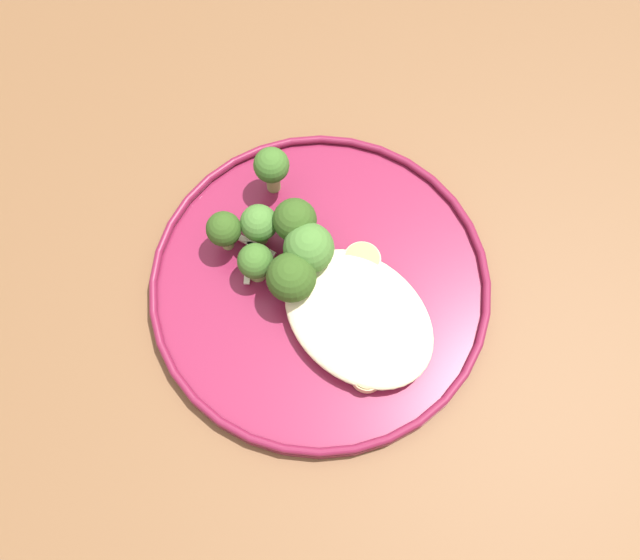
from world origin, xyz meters
The scene contains 20 objects.
ground centered at (0.00, 0.00, 0.00)m, with size 6.00×6.00×0.00m, color #47423D.
wooden_dining_table centered at (0.00, 0.00, 0.66)m, with size 1.40×1.00×0.74m.
dinner_plate centered at (0.01, -0.03, 0.75)m, with size 0.29×0.29×0.02m.
noodle_bed centered at (-0.03, -0.03, 0.76)m, with size 0.14×0.10×0.03m.
seared_scallop_front_small centered at (0.00, -0.07, 0.76)m, with size 0.03×0.03×0.02m.
seared_scallop_left_edge centered at (-0.05, -0.02, 0.76)m, with size 0.03×0.03×0.02m.
seared_scallop_tiny_bay centered at (-0.07, 0.00, 0.76)m, with size 0.03×0.03×0.01m.
seared_scallop_large_seared centered at (-0.03, -0.01, 0.76)m, with size 0.03×0.03×0.02m.
seared_scallop_right_edge centered at (-0.08, -0.03, 0.76)m, with size 0.02×0.02×0.02m.
broccoli_floret_left_leaning centered at (0.06, 0.00, 0.78)m, with size 0.03×0.03×0.04m.
broccoli_floret_split_head centered at (0.02, -0.01, 0.78)m, with size 0.04×0.04×0.06m.
broccoli_floret_right_tilted centered at (0.08, -0.02, 0.78)m, with size 0.03×0.03×0.05m.
broccoli_floret_small_sprig centered at (0.06, -0.04, 0.79)m, with size 0.04×0.04×0.06m.
broccoli_floret_beside_noodles centered at (0.10, 0.00, 0.78)m, with size 0.03×0.03×0.05m.
broccoli_floret_tall_stalk centered at (0.11, -0.07, 0.79)m, with size 0.03×0.03×0.05m.
broccoli_floret_near_rim centered at (0.03, -0.04, 0.79)m, with size 0.04×0.04×0.06m.
onion_sliver_curled_piece centered at (0.03, -0.02, 0.75)m, with size 0.05×0.01×0.00m, color silver.
onion_sliver_long_sliver centered at (0.07, 0.00, 0.75)m, with size 0.04×0.01×0.00m, color silver.
onion_sliver_short_strip centered at (0.08, -0.01, 0.75)m, with size 0.05×0.01×0.00m, color silver.
onion_sliver_pale_crescent centered at (0.01, -0.02, 0.75)m, with size 0.04×0.01×0.00m, color silver.
Camera 1 is at (-0.15, 0.13, 1.34)m, focal length 41.75 mm.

